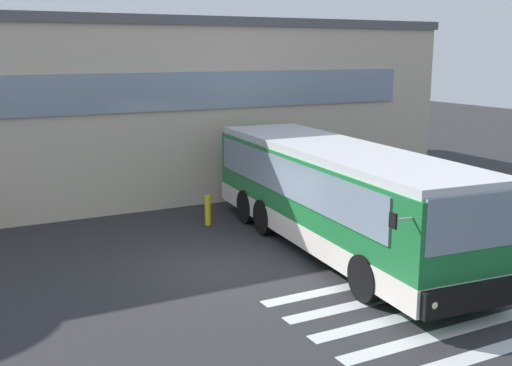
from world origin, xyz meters
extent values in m
cube|color=#2B2B2D|center=(0.00, 0.00, -0.01)|extent=(80.00, 90.00, 0.02)
cube|color=silver|center=(2.00, -6.00, 0.00)|extent=(4.40, 0.36, 0.01)
cube|color=silver|center=(2.00, -5.10, 0.00)|extent=(4.40, 0.36, 0.01)
cube|color=silver|center=(2.00, -4.20, 0.00)|extent=(4.40, 0.36, 0.01)
cube|color=silver|center=(2.00, -3.30, 0.00)|extent=(4.40, 0.36, 0.01)
cube|color=silver|center=(2.00, -2.40, 0.00)|extent=(4.40, 0.36, 0.01)
cube|color=beige|center=(0.00, 12.00, 2.93)|extent=(23.76, 12.00, 5.86)
cube|color=#56565B|center=(0.00, 12.00, 6.01)|extent=(23.96, 12.20, 0.30)
cube|color=gray|center=(1.00, 5.96, 3.80)|extent=(17.76, 0.10, 1.20)
cube|color=#1E7238|center=(3.21, -0.02, 1.42)|extent=(3.39, 10.38, 2.15)
cube|color=silver|center=(3.21, -0.02, 0.62)|extent=(3.44, 10.42, 0.55)
cube|color=silver|center=(3.21, -0.02, 2.60)|extent=(3.28, 10.17, 0.20)
cube|color=gray|center=(2.78, -5.05, 2.02)|extent=(2.35, 0.32, 1.05)
cube|color=gray|center=(4.52, 0.17, 1.92)|extent=(0.79, 8.97, 0.95)
cube|color=gray|center=(1.94, 0.39, 1.92)|extent=(0.79, 8.97, 0.95)
cube|color=black|center=(2.78, -5.05, 2.38)|extent=(2.15, 0.28, 0.28)
cube|color=black|center=(2.77, -5.18, 0.63)|extent=(2.46, 0.40, 0.52)
sphere|color=beige|center=(1.75, -5.13, 0.65)|extent=(0.18, 0.18, 0.18)
cylinder|color=#B7B7BF|center=(1.31, -4.73, 2.17)|extent=(0.40, 0.08, 0.05)
cube|color=black|center=(1.11, -4.71, 2.17)|extent=(0.06, 0.20, 0.28)
cylinder|color=black|center=(4.10, -3.40, 0.50)|extent=(0.38, 1.02, 1.00)
cylinder|color=black|center=(1.76, -3.21, 0.50)|extent=(0.38, 1.02, 1.00)
cylinder|color=black|center=(4.53, 1.78, 0.50)|extent=(0.38, 1.02, 1.00)
cylinder|color=black|center=(2.19, 1.97, 0.50)|extent=(0.38, 1.02, 1.00)
cylinder|color=black|center=(4.64, 3.07, 0.50)|extent=(0.38, 1.02, 1.00)
cylinder|color=black|center=(2.30, 3.27, 0.50)|extent=(0.38, 1.02, 1.00)
cylinder|color=yellow|center=(1.16, 3.60, 0.45)|extent=(0.18, 0.18, 0.90)
camera|label=1|loc=(-5.85, -12.85, 5.07)|focal=43.67mm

